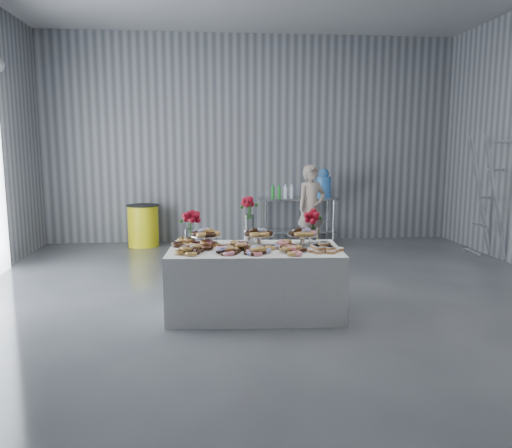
{
  "coord_description": "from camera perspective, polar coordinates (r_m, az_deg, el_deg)",
  "views": [
    {
      "loc": [
        -0.83,
        -5.36,
        1.87
      ],
      "look_at": [
        -0.29,
        0.39,
        0.97
      ],
      "focal_mm": 35.0,
      "sensor_mm": 36.0,
      "label": 1
    }
  ],
  "objects": [
    {
      "name": "ground",
      "position": [
        5.74,
        3.32,
        -10.21
      ],
      "size": [
        9.0,
        9.0,
        0.0
      ],
      "primitive_type": "plane",
      "color": "#3A3D42",
      "rests_on": "ground"
    },
    {
      "name": "room_walls",
      "position": [
        5.51,
        0.52,
        16.86
      ],
      "size": [
        8.04,
        9.04,
        4.02
      ],
      "color": "gray",
      "rests_on": "ground"
    },
    {
      "name": "display_table",
      "position": [
        5.64,
        -0.14,
        -6.53
      ],
      "size": [
        1.96,
        1.11,
        0.75
      ],
      "primitive_type": "cube",
      "rotation": [
        0.0,
        0.0,
        -0.06
      ],
      "color": "white",
      "rests_on": "ground"
    },
    {
      "name": "prep_table",
      "position": [
        9.69,
        4.79,
        1.4
      ],
      "size": [
        1.5,
        0.6,
        0.9
      ],
      "color": "silver",
      "rests_on": "ground"
    },
    {
      "name": "donut_mounds",
      "position": [
        5.5,
        -0.09,
        -2.44
      ],
      "size": [
        1.85,
        0.91,
        0.09
      ],
      "primitive_type": null,
      "rotation": [
        0.0,
        0.0,
        -0.06
      ],
      "color": "#BC8B44",
      "rests_on": "display_table"
    },
    {
      "name": "cake_stand_left",
      "position": [
        5.69,
        -5.73,
        -1.13
      ],
      "size": [
        0.36,
        0.36,
        0.17
      ],
      "color": "silver",
      "rests_on": "display_table"
    },
    {
      "name": "cake_stand_mid",
      "position": [
        5.68,
        0.32,
        -1.1
      ],
      "size": [
        0.36,
        0.36,
        0.17
      ],
      "color": "silver",
      "rests_on": "display_table"
    },
    {
      "name": "cake_stand_right",
      "position": [
        5.72,
        5.33,
        -1.07
      ],
      "size": [
        0.36,
        0.36,
        0.17
      ],
      "color": "silver",
      "rests_on": "display_table"
    },
    {
      "name": "danish_pile",
      "position": [
        5.47,
        7.79,
        -2.47
      ],
      "size": [
        0.48,
        0.48,
        0.11
      ],
      "primitive_type": null,
      "color": "white",
      "rests_on": "display_table"
    },
    {
      "name": "bouquet_left",
      "position": [
        5.78,
        -7.67,
        0.56
      ],
      "size": [
        0.26,
        0.26,
        0.42
      ],
      "color": "white",
      "rests_on": "display_table"
    },
    {
      "name": "bouquet_right",
      "position": [
        5.86,
        6.63,
        0.7
      ],
      "size": [
        0.26,
        0.26,
        0.42
      ],
      "color": "white",
      "rests_on": "display_table"
    },
    {
      "name": "bouquet_center",
      "position": [
        5.84,
        -0.73,
        1.54
      ],
      "size": [
        0.26,
        0.26,
        0.57
      ],
      "color": "silver",
      "rests_on": "display_table"
    },
    {
      "name": "water_jug",
      "position": [
        9.74,
        7.73,
        4.53
      ],
      "size": [
        0.28,
        0.28,
        0.55
      ],
      "color": "#428CE3",
      "rests_on": "prep_table"
    },
    {
      "name": "drink_bottles",
      "position": [
        9.5,
        3.02,
        3.79
      ],
      "size": [
        0.54,
        0.08,
        0.27
      ],
      "primitive_type": null,
      "color": "#268C33",
      "rests_on": "prep_table"
    },
    {
      "name": "person",
      "position": [
        9.04,
        6.34,
        1.82
      ],
      "size": [
        0.66,
        0.54,
        1.54
      ],
      "primitive_type": "imported",
      "rotation": [
        0.0,
        0.0,
        0.36
      ],
      "color": "#CC8C93",
      "rests_on": "ground"
    },
    {
      "name": "trash_barrel",
      "position": [
        9.65,
        -12.76,
        -0.16
      ],
      "size": [
        0.61,
        0.61,
        0.79
      ],
      "rotation": [
        0.0,
        0.0,
        0.1
      ],
      "color": "yellow",
      "rests_on": "ground"
    },
    {
      "name": "stepladder",
      "position": [
        9.09,
        24.96,
        2.76
      ],
      "size": [
        0.7,
        0.52,
        2.07
      ],
      "primitive_type": null,
      "rotation": [
        0.0,
        -0.23,
        0.0
      ],
      "color": "silver",
      "rests_on": "ground"
    }
  ]
}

